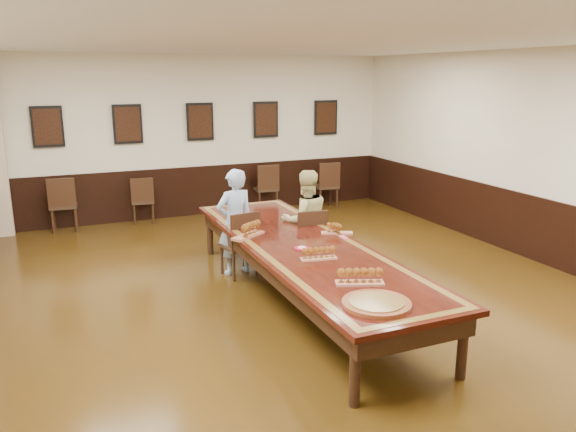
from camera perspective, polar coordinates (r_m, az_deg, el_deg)
name	(u,v)px	position (r m, az deg, el deg)	size (l,w,h in m)	color
floor	(303,301)	(7.29, 1.57, -8.62)	(8.00, 10.00, 0.02)	black
ceiling	(305,39)	(6.73, 1.76, 17.56)	(8.00, 10.00, 0.02)	white
wall_back	(200,136)	(11.52, -8.96, 7.98)	(8.00, 0.02, 3.20)	beige
wall_right	(549,158)	(9.24, 24.97, 5.32)	(0.02, 10.00, 3.20)	beige
chair_man	(239,243)	(8.03, -5.02, -2.75)	(0.45, 0.49, 0.96)	#322316
chair_woman	(308,240)	(8.17, 2.01, -2.44)	(0.45, 0.49, 0.95)	#322316
spare_chair_a	(63,204)	(11.10, -21.87, 1.17)	(0.47, 0.52, 1.01)	#322316
spare_chair_b	(142,199)	(11.27, -14.57, 1.64)	(0.42, 0.46, 0.90)	#322316
spare_chair_c	(266,187)	(11.90, -2.29, 2.96)	(0.47, 0.51, 0.99)	#322316
spare_chair_d	(326,184)	(12.16, 3.85, 3.21)	(0.47, 0.51, 1.00)	#322316
person_man	(235,222)	(8.04, -5.41, -0.61)	(0.56, 0.37, 1.54)	#5489D3
person_woman	(305,220)	(8.19, 1.79, -0.45)	(0.74, 0.57, 1.49)	beige
pink_phone	(343,237)	(7.34, 5.65, -2.16)	(0.07, 0.14, 0.01)	#F6528A
wainscoting	(304,263)	(7.11, 1.59, -4.82)	(8.00, 10.00, 1.00)	black
conference_table	(304,255)	(7.07, 1.60, -3.97)	(1.40, 5.00, 0.76)	black
posters	(200,122)	(11.42, -8.93, 9.45)	(6.14, 0.04, 0.74)	black
flight_a	(249,230)	(7.34, -3.97, -1.46)	(0.52, 0.40, 0.19)	#A66045
flight_b	(336,229)	(7.47, 4.91, -1.32)	(0.43, 0.29, 0.16)	#A66045
flight_c	(319,254)	(6.44, 3.13, -3.85)	(0.44, 0.20, 0.16)	#A66045
flight_d	(360,277)	(5.73, 7.32, -6.17)	(0.51, 0.31, 0.18)	#A66045
red_plate_grp	(302,248)	(6.84, 1.42, -3.30)	(0.18, 0.18, 0.02)	red
carved_platter	(376,303)	(5.27, 8.98, -8.77)	(0.75, 0.75, 0.05)	#5E2712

